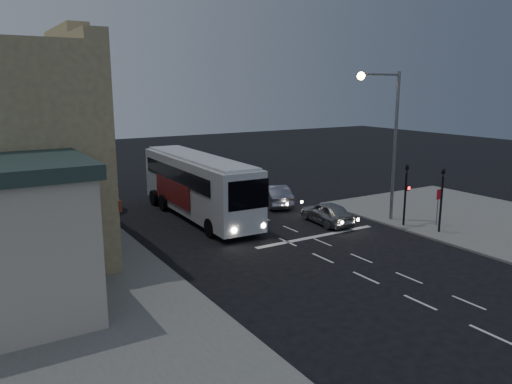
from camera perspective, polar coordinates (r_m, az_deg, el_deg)
ground at (r=25.62m, az=6.22°, el=-6.88°), size 120.00×120.00×0.00m
sidewalk_far at (r=28.39m, az=-26.30°, el=-6.07°), size 12.00×50.00×0.12m
road_markings at (r=28.87m, az=4.24°, el=-4.65°), size 8.00×30.55×0.01m
tour_bus at (r=32.10m, az=-6.67°, el=0.92°), size 3.07×12.91×3.94m
car_suv at (r=30.77m, az=8.11°, el=-2.35°), size 2.00×4.21×1.39m
car_sedan_a at (r=35.13m, az=2.15°, el=-0.37°), size 2.88×4.72×1.47m
car_sedan_b at (r=40.51m, az=-2.52°, el=1.33°), size 2.76×5.46×1.52m
car_sedan_c at (r=44.41m, az=-5.78°, el=2.33°), size 3.37×6.28×1.68m
car_extra at (r=49.31m, az=-8.05°, el=3.13°), size 2.52×4.76×1.49m
traffic_signal_main at (r=30.61m, az=16.77°, el=0.49°), size 0.25×0.35×4.10m
traffic_signal_side at (r=29.90m, az=20.48°, el=-0.03°), size 0.18×0.15×4.10m
regulatory_sign at (r=31.42m, az=20.13°, el=-0.99°), size 0.45×0.12×2.20m
streetlight at (r=30.92m, az=14.86°, el=6.92°), size 3.32×0.44×9.00m
street_tree at (r=34.99m, az=-20.29°, el=5.09°), size 4.00×4.00×6.20m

